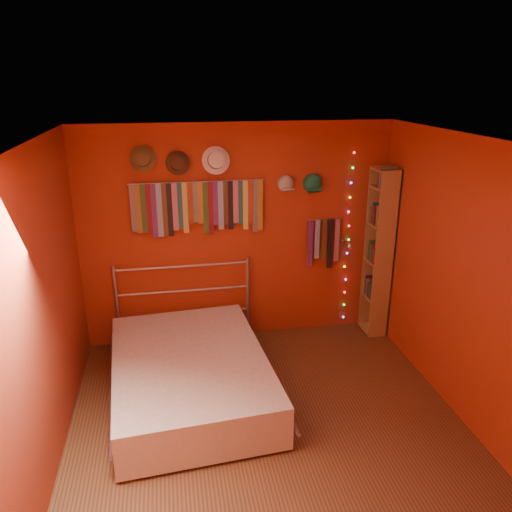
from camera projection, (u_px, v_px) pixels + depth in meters
ground at (268, 427)px, 4.45m from camera, size 3.50×3.50×0.00m
back_wall at (238, 235)px, 5.65m from camera, size 3.50×0.02×2.50m
right_wall at (467, 284)px, 4.32m from camera, size 0.02×3.50×2.50m
left_wall at (41, 317)px, 3.74m from camera, size 0.02×3.50×2.50m
ceiling at (271, 142)px, 3.60m from camera, size 3.50×3.50×0.02m
tie_rack at (198, 206)px, 5.38m from camera, size 1.45×0.03×0.60m
small_tie_rack at (324, 240)px, 5.79m from camera, size 0.40×0.03×0.61m
fedora_olive at (143, 159)px, 5.09m from camera, size 0.27×0.15×0.27m
fedora_brown at (178, 163)px, 5.17m from camera, size 0.25×0.14×0.25m
fedora_white at (216, 160)px, 5.22m from camera, size 0.30×0.16×0.29m
cap_white at (285, 184)px, 5.49m from camera, size 0.18×0.23×0.18m
cap_green at (313, 184)px, 5.54m from camera, size 0.20×0.25×0.20m
fairy_lights at (348, 240)px, 5.87m from camera, size 0.06×0.02×2.06m
reading_lamp at (349, 245)px, 5.68m from camera, size 0.07×0.29×0.09m
bookshelf at (382, 252)px, 5.80m from camera, size 0.25×0.34×2.00m
bed at (190, 374)px, 4.82m from camera, size 1.67×2.14×1.01m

